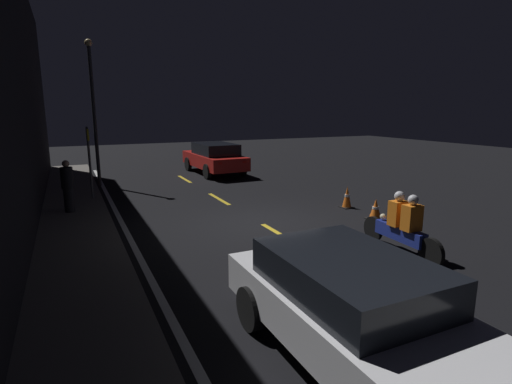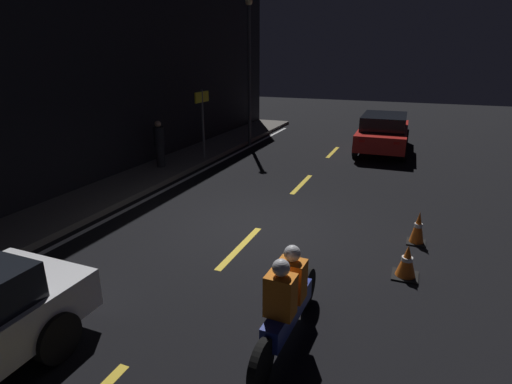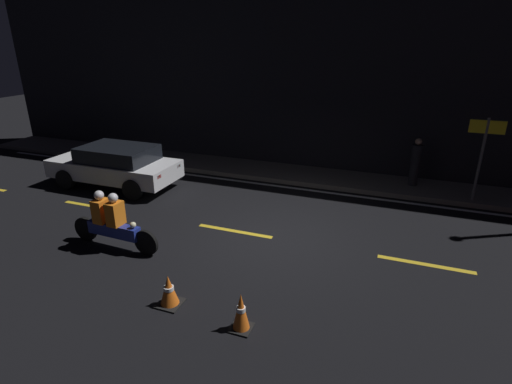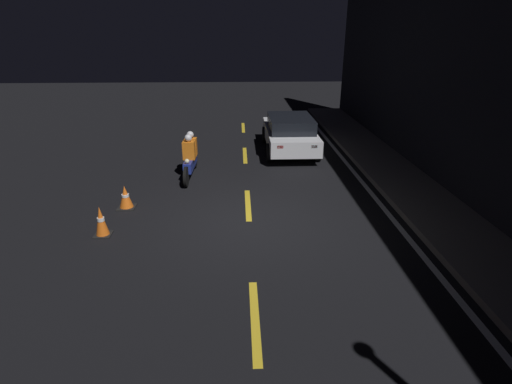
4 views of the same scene
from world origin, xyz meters
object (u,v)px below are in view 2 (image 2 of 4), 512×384
(traffic_cone_near, at_px, (407,262))
(pedestrian, at_px, (159,144))
(traffic_cone_mid, at_px, (418,228))
(taxi_red, at_px, (383,131))
(street_lamp, at_px, (249,67))
(motorcycle, at_px, (287,302))
(shop_sign, at_px, (202,110))

(traffic_cone_near, xyz_separation_m, pedestrian, (4.10, 7.91, 0.62))
(traffic_cone_mid, bearing_deg, traffic_cone_near, 174.36)
(taxi_red, relative_size, street_lamp, 0.80)
(motorcycle, relative_size, shop_sign, 0.99)
(taxi_red, distance_m, pedestrian, 8.74)
(motorcycle, relative_size, traffic_cone_mid, 3.40)
(street_lamp, bearing_deg, taxi_red, -79.70)
(traffic_cone_mid, bearing_deg, street_lamp, 42.86)
(motorcycle, bearing_deg, street_lamp, 27.53)
(traffic_cone_mid, distance_m, street_lamp, 10.52)
(motorcycle, bearing_deg, traffic_cone_mid, -19.56)
(traffic_cone_mid, bearing_deg, motorcycle, 158.15)
(street_lamp, bearing_deg, pedestrian, 166.21)
(motorcycle, bearing_deg, traffic_cone_near, -28.17)
(traffic_cone_mid, height_order, pedestrian, pedestrian)
(motorcycle, height_order, traffic_cone_mid, motorcycle)
(taxi_red, xyz_separation_m, pedestrian, (-5.78, 6.55, 0.12))
(taxi_red, xyz_separation_m, motorcycle, (-12.27, 0.05, -0.16))
(motorcycle, xyz_separation_m, pedestrian, (6.49, 6.50, 0.28))
(motorcycle, xyz_separation_m, traffic_cone_near, (2.40, -1.41, -0.34))
(pedestrian, bearing_deg, traffic_cone_mid, -107.96)
(motorcycle, distance_m, traffic_cone_mid, 4.19)
(traffic_cone_mid, bearing_deg, taxi_red, 10.18)
(motorcycle, relative_size, pedestrian, 1.55)
(traffic_cone_near, bearing_deg, pedestrian, 62.63)
(traffic_cone_near, bearing_deg, motorcycle, 149.54)
(traffic_cone_mid, distance_m, shop_sign, 8.62)
(street_lamp, bearing_deg, traffic_cone_near, -142.88)
(shop_sign, bearing_deg, motorcycle, -144.66)
(taxi_red, xyz_separation_m, street_lamp, (-0.98, 5.37, 2.44))
(shop_sign, distance_m, street_lamp, 3.47)
(traffic_cone_mid, xyz_separation_m, shop_sign, (4.27, 7.34, 1.50))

